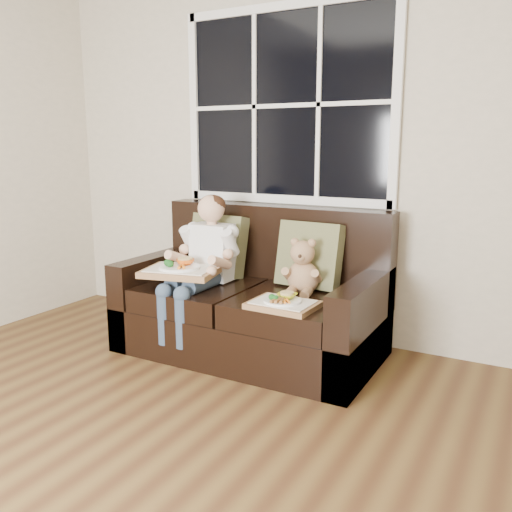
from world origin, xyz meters
The scene contains 9 objects.
room_walls centered at (0.00, 0.00, 1.59)m, with size 4.52×5.02×2.71m.
window_back centered at (-0.29, 2.48, 1.65)m, with size 1.62×0.04×1.37m.
loveseat centered at (-0.29, 2.02, 0.31)m, with size 1.70×0.92×0.96m.
pillow_left centered at (-0.68, 2.17, 0.67)m, with size 0.45×0.24×0.45m.
pillow_right centered at (0.04, 2.17, 0.67)m, with size 0.44×0.22×0.44m.
child centered at (-0.61, 1.89, 0.66)m, with size 0.41×0.60×0.92m.
teddy_bear centered at (0.06, 2.02, 0.60)m, with size 0.24×0.29×0.37m.
tray_left centered at (-0.68, 1.72, 0.58)m, with size 0.54×0.45×0.11m.
tray_right centered at (0.10, 1.66, 0.48)m, with size 0.39×0.31×0.09m.
Camera 1 is at (1.42, -1.07, 1.39)m, focal length 38.00 mm.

